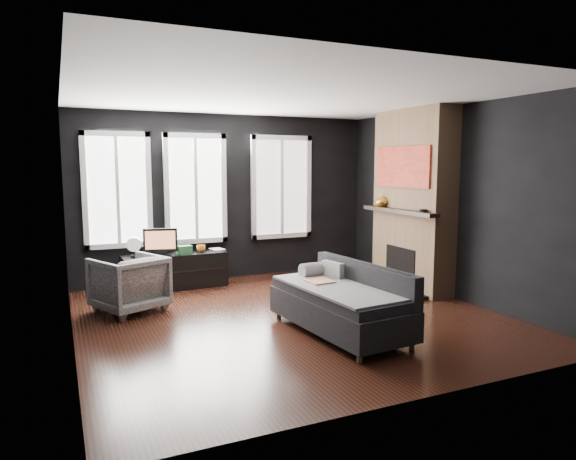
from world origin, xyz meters
name	(u,v)px	position (x,y,z in m)	size (l,w,h in m)	color
floor	(291,316)	(0.00, 0.00, 0.00)	(5.00, 5.00, 0.00)	black
ceiling	(291,95)	(0.00, 0.00, 2.70)	(5.00, 5.00, 0.00)	white
wall_back	(228,197)	(0.00, 2.50, 1.35)	(5.00, 0.02, 2.70)	black
wall_left	(67,217)	(-2.50, 0.00, 1.35)	(0.02, 5.00, 2.70)	black
wall_right	(451,203)	(2.50, 0.00, 1.35)	(0.02, 5.00, 2.70)	black
windows	(201,133)	(-0.45, 2.46, 2.38)	(4.00, 0.16, 1.76)	white
fireplace	(413,200)	(2.30, 0.60, 1.35)	(0.70, 1.62, 2.70)	#93724C
sofa	(339,299)	(0.24, -0.79, 0.39)	(0.90, 1.80, 0.78)	#232325
stripe_pillow	(333,275)	(0.40, -0.35, 0.56)	(0.08, 0.33, 0.33)	gray
armchair	(129,281)	(-1.80, 1.07, 0.40)	(0.78, 0.73, 0.80)	silver
media_console	(175,271)	(-0.99, 2.10, 0.27)	(1.56, 0.49, 0.54)	black
monitor	(160,240)	(-1.20, 2.07, 0.76)	(0.51, 0.11, 0.46)	black
desk_fan	(134,247)	(-1.59, 2.06, 0.69)	(0.21, 0.21, 0.30)	#A4A4A4
mug	(201,247)	(-0.58, 2.09, 0.61)	(0.14, 0.11, 0.14)	orange
book	(212,243)	(-0.39, 2.15, 0.66)	(0.18, 0.02, 0.25)	tan
storage_box	(184,250)	(-0.85, 2.05, 0.60)	(0.22, 0.14, 0.12)	#2B6A39
mantel_vase	(382,201)	(2.05, 1.05, 1.32)	(0.19, 0.19, 0.19)	gold
mantel_clock	(423,211)	(2.05, 0.05, 1.25)	(0.11, 0.11, 0.04)	black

